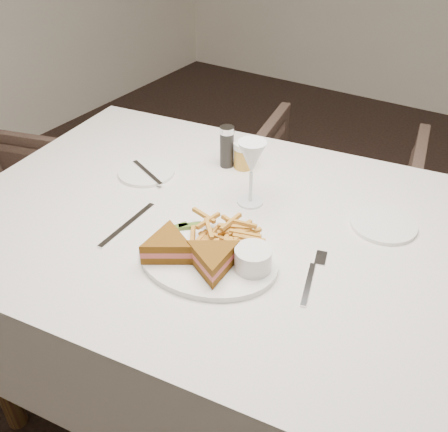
% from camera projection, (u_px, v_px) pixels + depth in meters
% --- Properties ---
extents(ground, '(5.00, 5.00, 0.00)m').
position_uv_depth(ground, '(369.00, 384.00, 1.73)').
color(ground, black).
rests_on(ground, ground).
extents(table, '(1.53, 1.12, 0.75)m').
position_uv_depth(table, '(233.00, 327.00, 1.45)').
color(table, silver).
rests_on(table, ground).
extents(chair_far, '(0.75, 0.72, 0.67)m').
position_uv_depth(chair_far, '(330.00, 197.00, 2.08)').
color(chair_far, '#44332A').
rests_on(chair_far, ground).
extents(table_setting, '(0.81, 0.58, 0.18)m').
position_uv_depth(table_setting, '(222.00, 224.00, 1.16)').
color(table_setting, white).
rests_on(table_setting, table).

